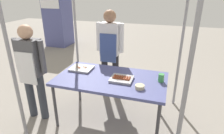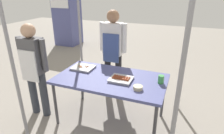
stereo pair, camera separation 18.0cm
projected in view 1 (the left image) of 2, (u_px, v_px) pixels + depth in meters
The scene contains 9 objects.
ground_plane at pixel (111, 119), 3.09m from camera, with size 18.00×18.00×0.00m, color gray.
stall_table at pixel (111, 81), 2.82m from camera, with size 1.60×0.90×0.75m.
tray_grilled_sausages at pixel (122, 79), 2.72m from camera, with size 0.32×0.28×0.05m.
tray_meat_skewers at pixel (82, 68), 3.08m from camera, with size 0.35×0.29×0.04m.
condiment_bowl at pixel (140, 87), 2.49m from camera, with size 0.13×0.13×0.05m, color #BFB28C.
drink_cup_near_edge at pixel (161, 78), 2.67m from camera, with size 0.08×0.08×0.11m, color #3F994C.
vendor_woman at pixel (110, 47), 3.51m from camera, with size 0.52×0.23×1.63m.
customer_nearby at pixel (31, 67), 2.84m from camera, with size 0.52×0.22×1.51m.
neighbor_stall_left at pixel (58, 19), 6.83m from camera, with size 0.77×0.81×1.90m.
Camera 1 is at (0.77, -2.41, 1.97)m, focal length 30.65 mm.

